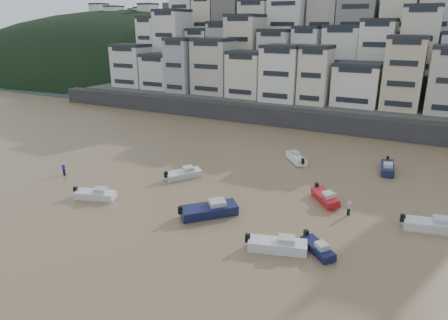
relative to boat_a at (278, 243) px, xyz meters
The scene contains 15 objects.
sea_strip 176.66m from the boat_a, 134.98° to the left, with size 340.00×340.00×0.00m, color #42555E.
harbor_wall 45.23m from the boat_a, 96.19° to the left, with size 140.00×3.00×3.50m, color #38383A.
hillside 85.67m from the boat_a, 90.10° to the left, with size 141.04×66.00×50.00m.
headland 159.02m from the boat_a, 133.71° to the left, with size 216.00×135.00×53.33m.
boat_a is the anchor object (origin of this frame).
boat_b 3.61m from the boat_a, 22.85° to the left, with size 4.38×1.43×1.19m, color #12163B, non-canonical shape.
boat_c 9.42m from the boat_a, 160.87° to the left, with size 6.67×2.18×1.82m, color #151B42, non-canonical shape.
boat_d 16.25m from the boat_a, 41.26° to the left, with size 5.80×1.90×1.58m, color silver, non-canonical shape.
boat_e 12.53m from the boat_a, 84.81° to the left, with size 5.19×1.70×1.42m, color #AD151B, non-canonical shape.
boat_f 20.77m from the boat_a, 147.40° to the left, with size 5.30×1.73×1.44m, color silver, non-canonical shape.
boat_h 25.52m from the boat_a, 104.36° to the left, with size 5.38×1.76×1.47m, color white, non-canonical shape.
boat_i 27.23m from the boat_a, 76.71° to the left, with size 5.81×1.90×1.58m, color #151C41, non-canonical shape.
boat_j 22.98m from the boat_a, behind, with size 5.24×1.72×1.43m, color silver, non-canonical shape.
person_blue 32.72m from the boat_a, behind, with size 0.44×0.44×1.74m, color #1A1CC5, non-canonical shape.
person_pink 11.15m from the boat_a, 67.72° to the left, with size 0.44×0.44×1.74m, color #CC9095, non-canonical shape.
Camera 1 is at (25.39, -10.19, 19.47)m, focal length 32.00 mm.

